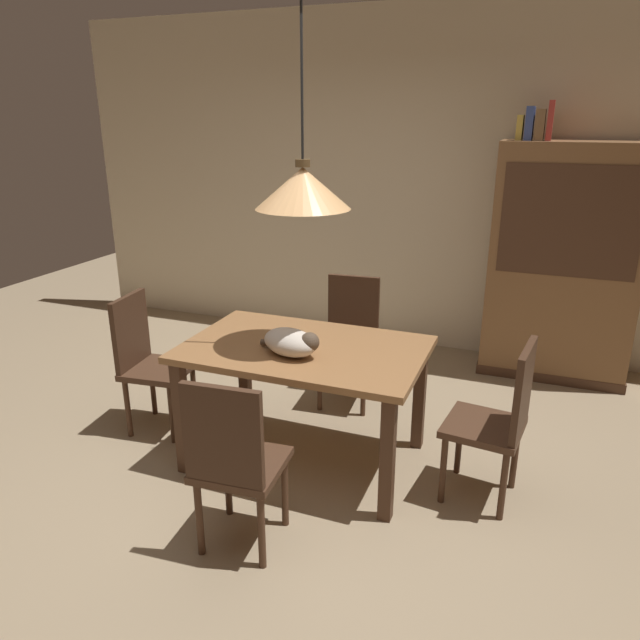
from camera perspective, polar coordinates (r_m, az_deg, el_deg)
ground at (r=3.47m, az=-3.60°, el=-16.63°), size 10.00×10.00×0.00m
back_wall at (r=5.36m, az=8.20°, el=12.83°), size 6.40×0.10×2.90m
dining_table at (r=3.49m, az=-1.51°, el=-4.09°), size 1.40×0.90×0.75m
chair_near_front at (r=2.86m, az=-8.31°, el=-13.14°), size 0.43×0.43×0.93m
chair_far_back at (r=4.31m, az=2.91°, el=-1.43°), size 0.43×0.43×0.93m
chair_right_side at (r=3.32m, az=16.97°, el=-8.93°), size 0.44×0.44×0.93m
chair_left_side at (r=4.08m, az=-16.37°, el=-3.48°), size 0.44×0.44×0.93m
cat_sleeping at (r=3.31m, az=-2.76°, el=-2.16°), size 0.41×0.32×0.16m
pendant_lamp at (r=3.23m, az=-1.67°, el=12.67°), size 0.52×0.52×1.30m
hutch_bookcase at (r=5.00m, az=22.38°, el=4.57°), size 1.12×0.45×1.85m
book_yellow_short at (r=4.87m, az=18.77°, el=17.20°), size 0.04×0.20×0.18m
book_blue_wide at (r=4.87m, az=19.60°, el=17.47°), size 0.06×0.24×0.24m
book_brown_thick at (r=4.86m, az=20.51°, el=17.25°), size 0.06×0.24×0.22m
book_red_tall at (r=4.86m, az=21.37°, el=17.51°), size 0.04×0.22×0.28m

